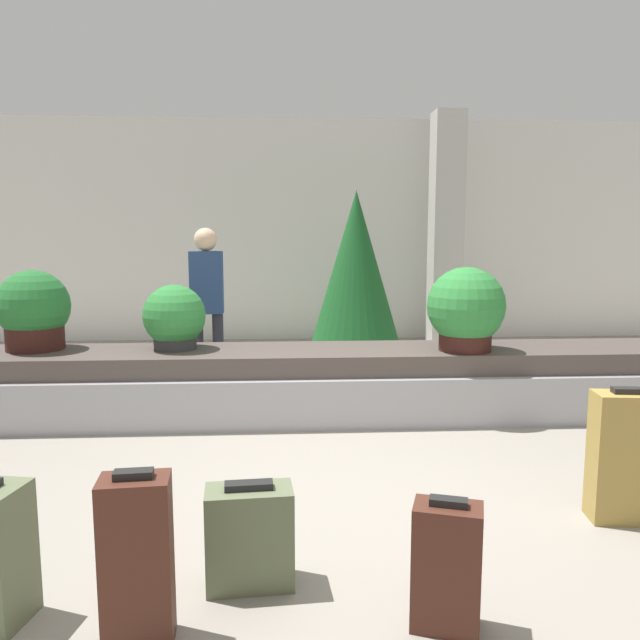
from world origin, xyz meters
name	(u,v)px	position (x,y,z in m)	size (l,w,h in m)	color
ground_plane	(337,496)	(0.00, 0.00, 0.00)	(18.00, 18.00, 0.00)	gray
back_wall	(304,231)	(0.00, 5.70, 1.60)	(18.00, 0.06, 3.20)	silver
carousel	(320,383)	(0.00, 1.72, 0.28)	(6.69, 0.95, 0.58)	#9E9EA3
pillar	(446,231)	(1.94, 5.06, 1.60)	(0.41, 0.41, 3.20)	beige
suitcase_0	(447,566)	(0.32, -1.26, 0.26)	(0.31, 0.24, 0.54)	#472319
suitcase_1	(629,457)	(1.55, -0.39, 0.36)	(0.41, 0.24, 0.74)	#A3843D
suitcase_2	(250,536)	(-0.47, -0.92, 0.23)	(0.40, 0.23, 0.48)	#5B6647
suitcase_4	(137,561)	(-0.87, -1.29, 0.33)	(0.27, 0.20, 0.69)	#472319
potted_plant_0	(466,310)	(1.22, 1.57, 0.92)	(0.65, 0.65, 0.71)	#381914
potted_plant_1	(34,311)	(-2.42, 1.83, 0.91)	(0.60, 0.60, 0.68)	#381914
potted_plant_2	(174,318)	(-1.24, 1.78, 0.84)	(0.53, 0.53, 0.55)	#2D2D2D
traveler_0	(207,295)	(-1.06, 2.65, 0.96)	(0.32, 0.23, 1.61)	#282833
decorated_tree	(356,268)	(0.60, 4.24, 1.13)	(1.13, 1.13, 2.09)	#4C331E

